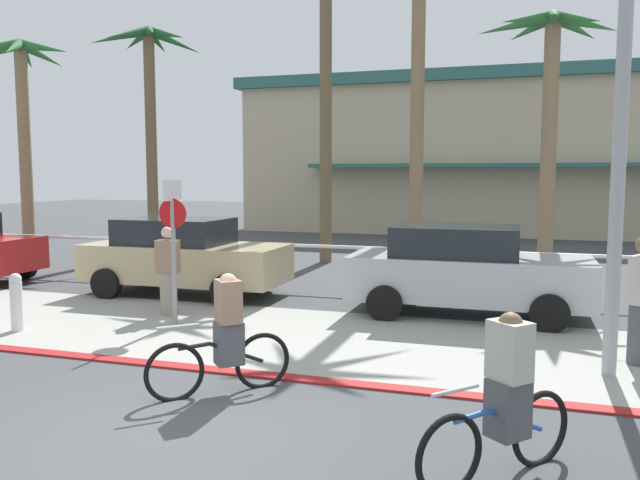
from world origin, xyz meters
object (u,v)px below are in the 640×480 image
(palm_tree_2, at_px, (149,85))
(palm_tree_5, at_px, (550,76))
(streetlight_curb, at_px, (627,40))
(pedestrian_1, at_px, (168,275))
(car_tan_1, at_px, (183,256))
(palm_tree_3, at_px, (325,30))
(bollard_3, at_px, (16,302))
(cyclist_blue_0, at_px, (504,400))
(palm_tree_1, at_px, (20,98))
(car_silver_2, at_px, (466,270))
(stop_sign_bike_lane, at_px, (173,231))
(cyclist_black_1, at_px, (225,337))

(palm_tree_2, relative_size, palm_tree_5, 1.15)
(streetlight_curb, relative_size, pedestrian_1, 4.47)
(streetlight_curb, relative_size, car_tan_1, 1.70)
(palm_tree_5, bearing_deg, palm_tree_3, 161.54)
(bollard_3, xyz_separation_m, palm_tree_2, (-3.66, 10.03, 5.01))
(bollard_3, bearing_deg, car_tan_1, 74.73)
(palm_tree_3, relative_size, cyclist_blue_0, 6.25)
(palm_tree_1, xyz_separation_m, cyclist_blue_0, (14.14, -9.97, -4.20))
(streetlight_curb, distance_m, car_silver_2, 5.25)
(palm_tree_1, distance_m, pedestrian_1, 10.32)
(pedestrian_1, bearing_deg, palm_tree_3, 85.02)
(streetlight_curb, height_order, car_silver_2, streetlight_curb)
(car_silver_2, bearing_deg, car_tan_1, 177.83)
(bollard_3, bearing_deg, pedestrian_1, 46.94)
(streetlight_curb, bearing_deg, car_silver_2, 122.17)
(stop_sign_bike_lane, relative_size, car_tan_1, 0.58)
(stop_sign_bike_lane, bearing_deg, streetlight_curb, -8.41)
(bollard_3, bearing_deg, car_silver_2, 26.54)
(palm_tree_2, bearing_deg, car_tan_1, -53.09)
(palm_tree_3, xyz_separation_m, palm_tree_5, (6.15, -2.05, -1.88))
(streetlight_curb, bearing_deg, palm_tree_1, 155.88)
(car_silver_2, bearing_deg, palm_tree_1, 165.18)
(palm_tree_1, relative_size, palm_tree_5, 1.02)
(streetlight_curb, height_order, palm_tree_3, palm_tree_3)
(bollard_3, relative_size, pedestrian_1, 0.60)
(palm_tree_3, height_order, pedestrian_1, palm_tree_3)
(palm_tree_3, distance_m, cyclist_black_1, 13.12)
(bollard_3, height_order, palm_tree_5, palm_tree_5)
(palm_tree_5, height_order, pedestrian_1, palm_tree_5)
(palm_tree_5, height_order, car_silver_2, palm_tree_5)
(palm_tree_3, bearing_deg, palm_tree_1, -162.94)
(palm_tree_5, relative_size, car_tan_1, 1.47)
(stop_sign_bike_lane, bearing_deg, palm_tree_3, 89.07)
(stop_sign_bike_lane, relative_size, bollard_3, 2.56)
(stop_sign_bike_lane, distance_m, palm_tree_1, 10.79)
(cyclist_blue_0, bearing_deg, streetlight_curb, 67.84)
(bollard_3, relative_size, cyclist_blue_0, 0.67)
(car_silver_2, bearing_deg, cyclist_black_1, -114.85)
(palm_tree_2, bearing_deg, bollard_3, -69.96)
(streetlight_curb, xyz_separation_m, cyclist_blue_0, (-1.26, -3.08, -3.58))
(cyclist_black_1, bearing_deg, stop_sign_bike_lane, 129.60)
(palm_tree_2, distance_m, pedestrian_1, 10.87)
(palm_tree_3, bearing_deg, streetlight_curb, -54.56)
(palm_tree_2, bearing_deg, palm_tree_1, -130.04)
(car_tan_1, bearing_deg, car_silver_2, -2.17)
(palm_tree_2, bearing_deg, palm_tree_5, -10.98)
(streetlight_curb, height_order, pedestrian_1, streetlight_curb)
(palm_tree_3, xyz_separation_m, pedestrian_1, (-0.68, -7.80, -6.06))
(car_silver_2, relative_size, pedestrian_1, 2.62)
(palm_tree_2, bearing_deg, stop_sign_bike_lane, -55.92)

